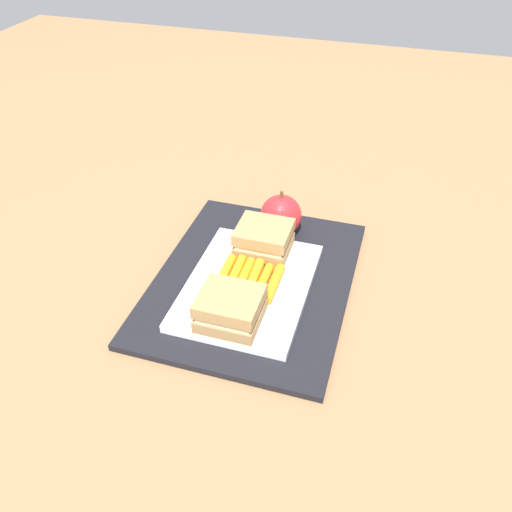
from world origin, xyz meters
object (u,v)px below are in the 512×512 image
at_px(sandwich_half_left, 230,308).
at_px(carrot_sticks_bundle, 248,279).
at_px(sandwich_half_right, 264,239).
at_px(food_tray, 248,286).
at_px(apple, 281,215).

distance_m(sandwich_half_left, carrot_sticks_bundle, 0.08).
bearing_deg(sandwich_half_right, carrot_sticks_bundle, 179.94).
xyz_separation_m(food_tray, carrot_sticks_bundle, (0.00, 0.00, 0.01)).
xyz_separation_m(sandwich_half_left, apple, (0.23, -0.01, -0.00)).
distance_m(food_tray, apple, 0.15).
relative_size(sandwich_half_right, carrot_sticks_bundle, 0.91).
height_order(sandwich_half_left, apple, apple).
bearing_deg(sandwich_half_right, sandwich_half_left, 180.00).
bearing_deg(carrot_sticks_bundle, sandwich_half_right, -0.06).
distance_m(sandwich_half_right, apple, 0.07).
height_order(food_tray, carrot_sticks_bundle, carrot_sticks_bundle).
xyz_separation_m(sandwich_half_right, carrot_sticks_bundle, (-0.08, 0.00, -0.02)).
height_order(food_tray, sandwich_half_right, sandwich_half_right).
distance_m(food_tray, sandwich_half_right, 0.08).
distance_m(sandwich_half_left, sandwich_half_right, 0.16).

